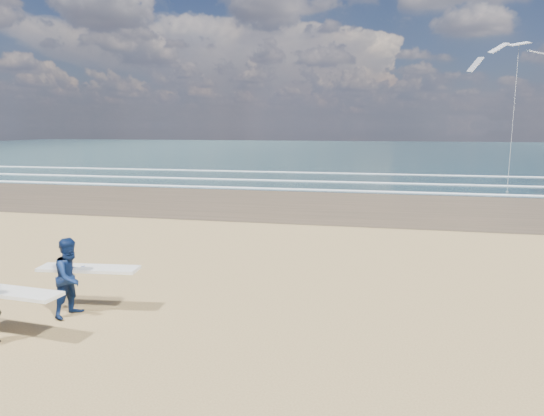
# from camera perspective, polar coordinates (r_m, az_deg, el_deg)

# --- Properties ---
(ocean) EXTENTS (220.00, 100.00, 0.02)m
(ocean) POSITION_cam_1_polar(r_m,az_deg,el_deg) (80.71, 21.92, 6.12)
(ocean) COLOR #1A3339
(ocean) RESTS_ON ground
(surfer_far) EXTENTS (2.24, 1.21, 1.71)m
(surfer_far) POSITION_cam_1_polar(r_m,az_deg,el_deg) (11.34, -22.40, -7.43)
(surfer_far) COLOR #0C1E48
(surfer_far) RESTS_ON ground
(kite_1) EXTENTS (5.76, 4.73, 10.47)m
(kite_1) POSITION_cam_1_polar(r_m,az_deg,el_deg) (35.31, 26.65, 11.48)
(kite_1) COLOR slate
(kite_1) RESTS_ON ground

